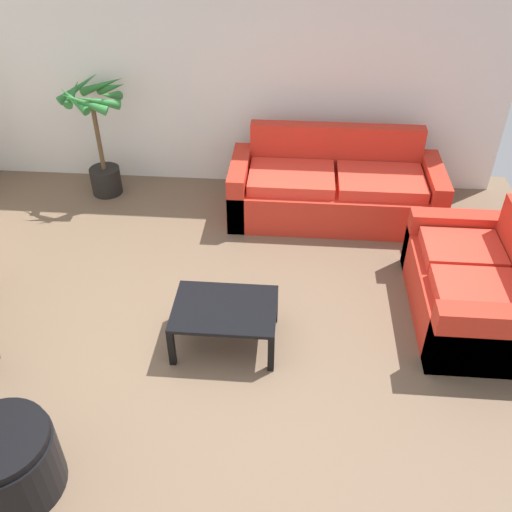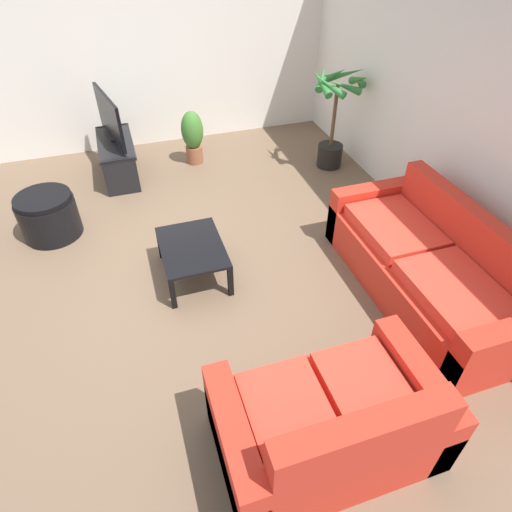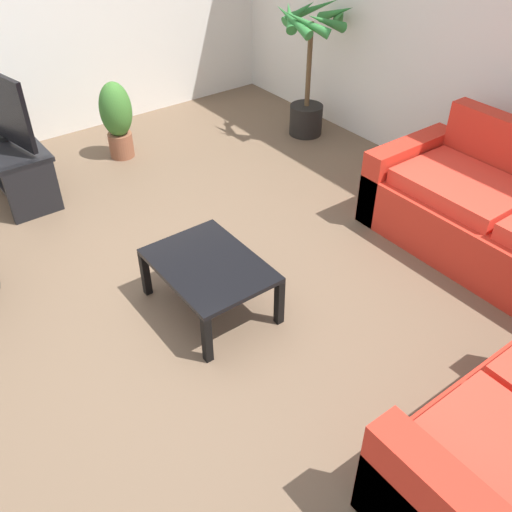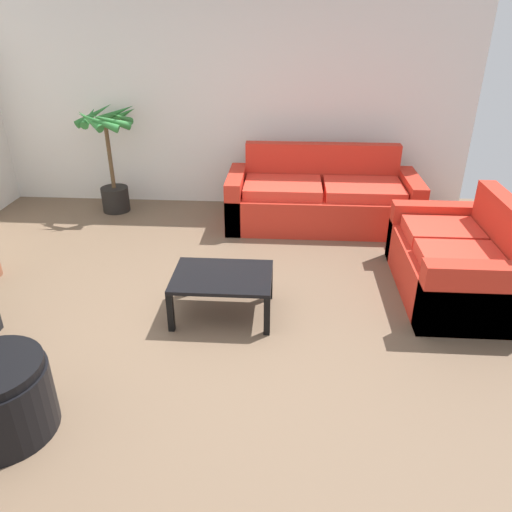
# 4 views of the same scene
# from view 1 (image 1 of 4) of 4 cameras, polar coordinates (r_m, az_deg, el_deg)

# --- Properties ---
(ground_plane) EXTENTS (6.60, 6.60, 0.00)m
(ground_plane) POSITION_cam_1_polar(r_m,az_deg,el_deg) (4.53, -6.34, -10.78)
(ground_plane) COLOR brown
(wall_back) EXTENTS (6.00, 0.06, 2.70)m
(wall_back) POSITION_cam_1_polar(r_m,az_deg,el_deg) (6.34, -2.40, 18.68)
(wall_back) COLOR silver
(wall_back) RESTS_ON ground
(couch_main) EXTENTS (2.22, 0.90, 0.90)m
(couch_main) POSITION_cam_1_polar(r_m,az_deg,el_deg) (6.08, 8.01, 6.69)
(couch_main) COLOR red
(couch_main) RESTS_ON ground
(couch_loveseat) EXTENTS (0.90, 1.47, 0.90)m
(couch_loveseat) POSITION_cam_1_polar(r_m,az_deg,el_deg) (5.05, 21.41, -3.01)
(couch_loveseat) COLOR red
(couch_loveseat) RESTS_ON ground
(coffee_table) EXTENTS (0.82, 0.60, 0.37)m
(coffee_table) POSITION_cam_1_polar(r_m,az_deg,el_deg) (4.44, -3.22, -5.73)
(coffee_table) COLOR black
(coffee_table) RESTS_ON ground
(potted_palm) EXTENTS (0.82, 0.79, 1.33)m
(potted_palm) POSITION_cam_1_polar(r_m,az_deg,el_deg) (6.51, -15.73, 11.54)
(potted_palm) COLOR black
(potted_palm) RESTS_ON ground
(ottoman) EXTENTS (0.63, 0.63, 0.50)m
(ottoman) POSITION_cam_1_polar(r_m,az_deg,el_deg) (3.97, -24.08, -18.73)
(ottoman) COLOR black
(ottoman) RESTS_ON ground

